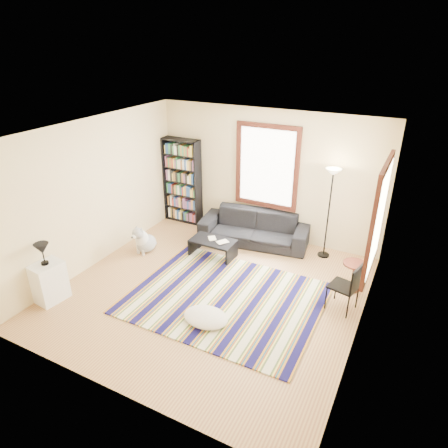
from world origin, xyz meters
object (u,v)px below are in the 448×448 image
at_px(sofa, 254,228).
at_px(dog, 146,238).
at_px(floor_cushion, 206,317).
at_px(bookshelf, 182,181).
at_px(coffee_table, 213,248).
at_px(floor_lamp, 328,214).
at_px(side_table, 353,276).
at_px(folding_chair, 343,286).
at_px(white_cabinet, 49,282).

relative_size(sofa, dog, 3.84).
bearing_deg(floor_cushion, bookshelf, 127.45).
distance_m(coffee_table, floor_lamp, 2.39).
bearing_deg(bookshelf, side_table, -14.96).
xyz_separation_m(side_table, dog, (-4.10, -0.54, 0.03)).
bearing_deg(bookshelf, folding_chair, -22.96).
distance_m(side_table, white_cabinet, 5.23).
distance_m(side_table, folding_chair, 0.66).
height_order(bookshelf, white_cabinet, bookshelf).
distance_m(sofa, white_cabinet, 4.17).
distance_m(floor_cushion, white_cabinet, 2.74).
distance_m(sofa, coffee_table, 1.09).
height_order(floor_cushion, side_table, side_table).
bearing_deg(bookshelf, dog, -85.27).
bearing_deg(white_cabinet, coffee_table, 62.82).
relative_size(coffee_table, white_cabinet, 1.29).
bearing_deg(white_cabinet, floor_cushion, 21.36).
bearing_deg(coffee_table, side_table, 1.77).
distance_m(floor_cushion, side_table, 2.72).
relative_size(sofa, floor_lamp, 1.25).
bearing_deg(white_cabinet, folding_chair, 31.21).
bearing_deg(floor_cushion, white_cabinet, -165.51).
bearing_deg(coffee_table, folding_chair, -11.59).
height_order(sofa, floor_lamp, floor_lamp).
relative_size(bookshelf, folding_chair, 2.33).
xyz_separation_m(sofa, floor_cushion, (0.40, -2.84, -0.25)).
distance_m(sofa, bookshelf, 2.10).
xyz_separation_m(sofa, bookshelf, (-1.98, 0.27, 0.66)).
height_order(coffee_table, side_table, side_table).
xyz_separation_m(coffee_table, dog, (-1.34, -0.46, 0.12)).
xyz_separation_m(floor_lamp, white_cabinet, (-3.75, -3.62, -0.58)).
height_order(bookshelf, coffee_table, bookshelf).
height_order(floor_lamp, folding_chair, floor_lamp).
height_order(bookshelf, floor_lamp, bookshelf).
distance_m(sofa, floor_lamp, 1.63).
distance_m(bookshelf, coffee_table, 2.08).
bearing_deg(floor_lamp, white_cabinet, -136.05).
xyz_separation_m(sofa, folding_chair, (2.21, -1.50, 0.09)).
bearing_deg(floor_cushion, dog, 147.47).
xyz_separation_m(coffee_table, folding_chair, (2.71, -0.56, 0.25)).
xyz_separation_m(bookshelf, dog, (0.14, -1.68, -0.70)).
distance_m(sofa, side_table, 2.42).
bearing_deg(dog, floor_lamp, 30.47).
bearing_deg(bookshelf, floor_lamp, -2.79).
distance_m(floor_cushion, floor_lamp, 3.25).
xyz_separation_m(floor_cushion, white_cabinet, (-2.64, -0.68, 0.26)).
xyz_separation_m(bookshelf, coffee_table, (1.47, -1.22, -0.82)).
bearing_deg(bookshelf, sofa, -7.77).
distance_m(bookshelf, floor_cushion, 4.02).
bearing_deg(floor_lamp, sofa, -176.21).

